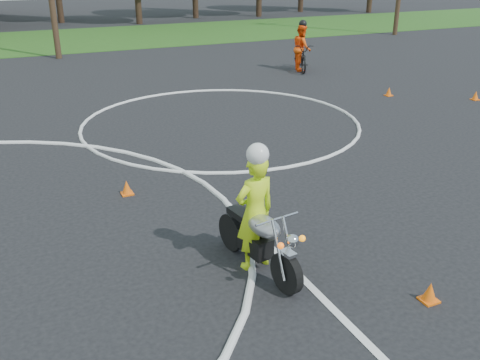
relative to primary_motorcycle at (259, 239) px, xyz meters
name	(u,v)px	position (x,y,z in m)	size (l,w,h in m)	color
course_markings	(16,207)	(-3.34, 3.97, -0.53)	(19.05, 19.05, 0.12)	silver
primary_motorcycle	(259,239)	(0.00, 0.00, 0.00)	(0.74, 2.11, 1.11)	black
rider_primary_grp	(255,209)	(-0.01, 0.14, 0.45)	(0.74, 0.55, 2.06)	#C3EC18
rider_second_grp	(302,53)	(8.55, 13.34, 0.20)	(1.46, 2.30, 2.09)	black
traffic_cones	(217,190)	(0.44, 2.82, -0.40)	(21.07, 10.67, 0.30)	#F7610D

